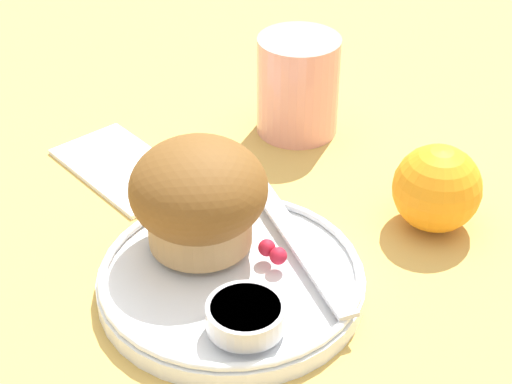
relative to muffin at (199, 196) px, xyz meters
name	(u,v)px	position (x,y,z in m)	size (l,w,h in m)	color
ground_plane	(247,269)	(0.03, 0.02, -0.06)	(3.00, 3.00, 0.00)	tan
plate	(231,280)	(0.04, 0.00, -0.05)	(0.19, 0.19, 0.02)	white
muffin	(199,196)	(0.00, 0.00, 0.00)	(0.10, 0.10, 0.08)	tan
cream_ramekin	(246,315)	(0.09, -0.03, -0.03)	(0.05, 0.05, 0.02)	silver
berry_pair	(273,252)	(0.05, 0.03, -0.03)	(0.03, 0.01, 0.01)	#B7192D
butter_knife	(297,240)	(0.05, 0.05, -0.04)	(0.17, 0.07, 0.00)	#B7B7BC
orange_fruit	(437,188)	(0.08, 0.17, -0.03)	(0.07, 0.07, 0.07)	orange
juice_glass	(298,85)	(-0.09, 0.19, -0.01)	(0.08, 0.08, 0.09)	#E5998C
folded_napkin	(123,166)	(-0.14, 0.03, -0.06)	(0.13, 0.07, 0.01)	white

